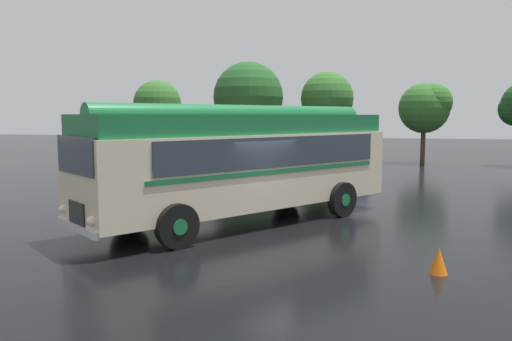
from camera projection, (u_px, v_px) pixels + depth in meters
name	position (u px, v px, depth m)	size (l,w,h in m)	color
ground_plane	(250.00, 227.00, 14.24)	(120.00, 120.00, 0.00)	black
vintage_bus	(244.00, 159.00, 14.73)	(8.05, 9.50, 3.49)	beige
car_near_left	(212.00, 155.00, 29.48)	(2.01, 4.23, 1.66)	maroon
car_mid_left	(259.00, 156.00, 29.10)	(2.24, 4.34, 1.66)	#B7BABF
car_mid_right	(310.00, 156.00, 28.65)	(2.25, 4.34, 1.66)	black
car_far_right	(354.00, 157.00, 28.26)	(2.04, 4.24, 1.66)	navy
tree_far_left	(156.00, 105.00, 35.36)	(3.38, 3.38, 5.69)	#4C3823
tree_left_of_centre	(250.00, 97.00, 34.02)	(4.78, 4.78, 6.83)	#4C3823
tree_centre	(327.00, 98.00, 34.65)	(3.65, 3.65, 6.21)	#4C3823
tree_right_of_centre	(427.00, 106.00, 32.95)	(3.42, 3.32, 5.34)	#4C3823
traffic_cone	(439.00, 261.00, 10.03)	(0.36, 0.36, 0.55)	orange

